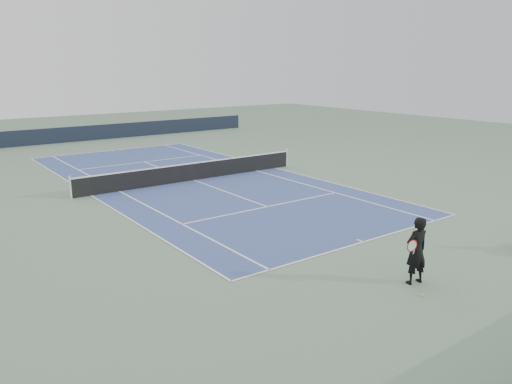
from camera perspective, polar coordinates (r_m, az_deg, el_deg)
ground at (r=26.70m, az=-7.11°, el=1.33°), size 80.00×80.00×0.00m
court_surface at (r=26.70m, az=-7.11°, el=1.35°), size 10.97×23.77×0.01m
tennis_net at (r=26.60m, az=-7.15°, el=2.39°), size 12.90×0.10×1.07m
windscreen_far at (r=42.91m, az=-19.00°, el=6.36°), size 30.00×0.25×1.20m
tennis_player at (r=14.54m, az=17.85°, el=-6.38°), size 0.85×0.63×1.93m
tennis_ball at (r=14.15m, az=18.43°, el=-11.10°), size 0.07×0.07×0.07m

